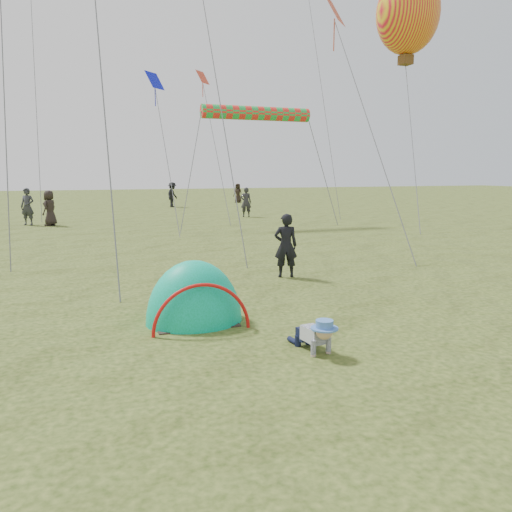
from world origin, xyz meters
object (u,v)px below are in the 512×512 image
object	(u,v)px
popup_tent	(194,322)
balloon_kite	(408,19)
standing_adult	(286,246)
crawling_toddler	(316,334)

from	to	relation	value
popup_tent	balloon_kite	bearing A→B (deg)	45.49
standing_adult	balloon_kite	size ratio (longest dim) A/B	0.36
crawling_toddler	standing_adult	world-z (taller)	standing_adult
crawling_toddler	standing_adult	distance (m)	5.20
popup_tent	balloon_kite	size ratio (longest dim) A/B	0.50
popup_tent	balloon_kite	world-z (taller)	balloon_kite
crawling_toddler	standing_adult	xyz separation A→B (m)	(1.65, 4.91, 0.51)
crawling_toddler	popup_tent	distance (m)	2.43
standing_adult	popup_tent	bearing A→B (deg)	59.83
crawling_toddler	popup_tent	world-z (taller)	popup_tent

